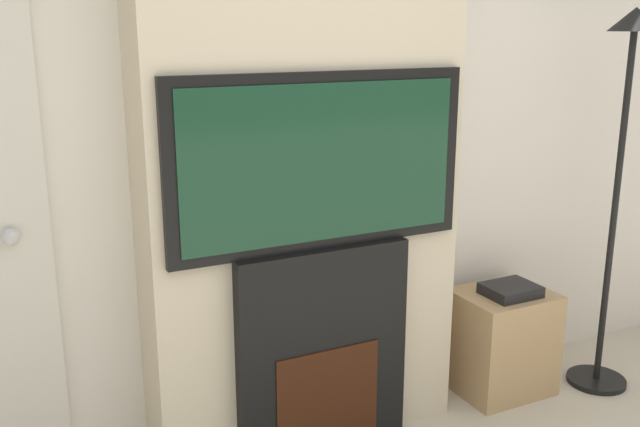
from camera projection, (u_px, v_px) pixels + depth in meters
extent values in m
cube|color=silver|center=(285.00, 109.00, 2.84)|extent=(6.00, 0.06, 2.70)
cube|color=beige|center=(303.00, 113.00, 2.69)|extent=(1.27, 0.28, 2.70)
cube|color=black|center=(320.00, 351.00, 2.81)|extent=(0.71, 0.14, 0.86)
cube|color=#33160A|center=(328.00, 399.00, 2.79)|extent=(0.44, 0.01, 0.41)
cube|color=black|center=(320.00, 162.00, 2.61)|extent=(1.18, 0.06, 0.66)
cube|color=#143823|center=(324.00, 163.00, 2.58)|extent=(1.09, 0.01, 0.58)
cylinder|color=black|center=(596.00, 380.00, 3.44)|extent=(0.27, 0.27, 0.03)
cylinder|color=black|center=(614.00, 216.00, 3.23)|extent=(0.03, 0.03, 1.62)
cone|color=black|center=(636.00, 19.00, 3.01)|extent=(0.22, 0.22, 0.10)
cube|color=tan|center=(502.00, 341.00, 3.33)|extent=(0.43, 0.35, 0.49)
cube|color=black|center=(511.00, 290.00, 3.23)|extent=(0.23, 0.19, 0.05)
sphere|color=silver|center=(11.00, 237.00, 2.39)|extent=(0.06, 0.06, 0.06)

